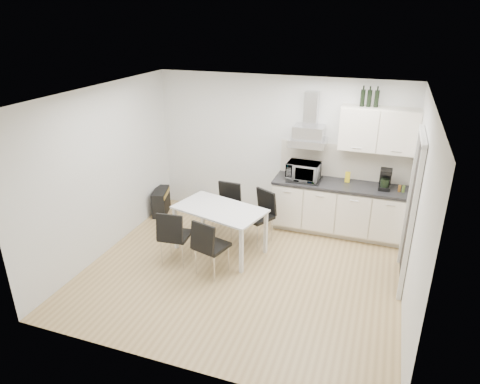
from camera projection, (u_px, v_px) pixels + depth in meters
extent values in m
plane|color=tan|center=(242.00, 271.00, 6.37)|extent=(4.50, 4.50, 0.00)
cube|color=silver|center=(279.00, 150.00, 7.61)|extent=(4.50, 0.10, 2.60)
cube|color=silver|center=(174.00, 265.00, 4.13)|extent=(4.50, 0.10, 2.60)
cube|color=silver|center=(104.00, 172.00, 6.56)|extent=(0.10, 4.00, 2.60)
cube|color=silver|center=(417.00, 214.00, 5.18)|extent=(0.10, 4.00, 2.60)
plane|color=white|center=(242.00, 95.00, 5.37)|extent=(4.50, 4.50, 0.00)
cube|color=white|center=(410.00, 214.00, 5.77)|extent=(0.08, 1.04, 2.10)
cube|color=beige|center=(336.00, 228.00, 7.52)|extent=(2.16, 0.52, 0.10)
cube|color=silver|center=(338.00, 207.00, 7.31)|extent=(2.20, 0.60, 0.76)
cube|color=#262629|center=(340.00, 185.00, 7.14)|extent=(2.22, 0.64, 0.04)
cube|color=beige|center=(344.00, 162.00, 7.28)|extent=(2.20, 0.02, 0.58)
cube|color=silver|center=(379.00, 130.00, 6.74)|extent=(1.20, 0.35, 0.70)
cube|color=silver|center=(308.00, 137.00, 7.11)|extent=(0.60, 0.46, 0.30)
cube|color=silver|center=(311.00, 108.00, 7.03)|extent=(0.22, 0.20, 0.55)
imported|color=silver|center=(304.00, 169.00, 7.25)|extent=(0.55, 0.32, 0.37)
cube|color=yellow|center=(348.00, 177.00, 7.16)|extent=(0.08, 0.04, 0.18)
cylinder|color=brown|center=(399.00, 188.00, 6.79)|extent=(0.04, 0.04, 0.11)
cylinder|color=#4C6626|center=(403.00, 189.00, 6.78)|extent=(0.04, 0.04, 0.11)
cylinder|color=black|center=(363.00, 96.00, 6.63)|extent=(0.07, 0.07, 0.32)
cylinder|color=black|center=(369.00, 96.00, 6.60)|extent=(0.07, 0.07, 0.32)
cylinder|color=black|center=(377.00, 97.00, 6.57)|extent=(0.07, 0.07, 0.32)
cube|color=white|center=(220.00, 209.00, 6.65)|extent=(1.53, 1.11, 0.03)
cube|color=white|center=(176.00, 228.00, 6.86)|extent=(0.06, 0.06, 0.72)
cube|color=white|center=(241.00, 251.00, 6.20)|extent=(0.06, 0.06, 0.72)
cube|color=white|center=(202.00, 213.00, 7.38)|extent=(0.06, 0.06, 0.72)
cube|color=white|center=(266.00, 233.00, 6.72)|extent=(0.06, 0.06, 0.72)
cube|color=black|center=(161.00, 202.00, 8.13)|extent=(0.39, 0.61, 0.47)
cube|color=gold|center=(166.00, 194.00, 8.02)|extent=(0.16, 0.49, 0.08)
cube|color=black|center=(202.00, 200.00, 8.43)|extent=(0.18, 0.16, 0.27)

